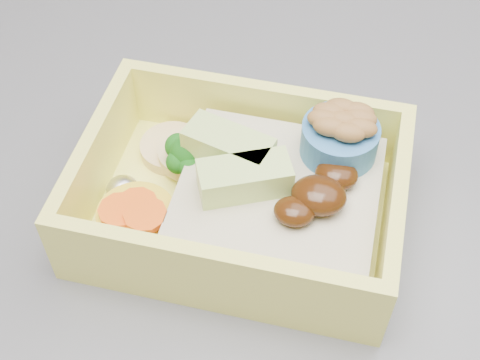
# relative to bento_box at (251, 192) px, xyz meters

# --- Properties ---
(bento_box) EXTENTS (0.21, 0.15, 0.08)m
(bento_box) POSITION_rel_bento_box_xyz_m (0.00, 0.00, 0.00)
(bento_box) COLOR #FFFA69
(bento_box) RESTS_ON island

